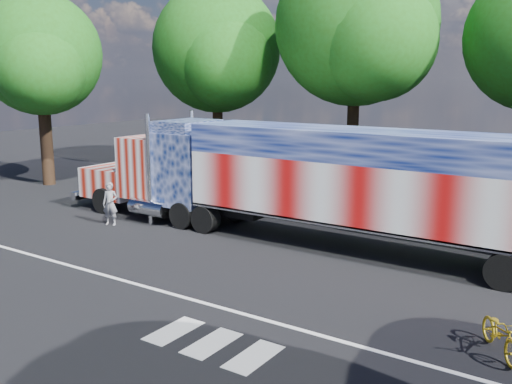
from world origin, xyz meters
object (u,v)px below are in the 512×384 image
Objects in this scene: tree_n_mid at (358,25)px; tree_nw_a at (218,49)px; woman at (110,204)px; tree_w_a at (41,55)px; semi_truck at (307,179)px; coach_bus at (279,163)px; bicycle at (500,334)px.

tree_n_mid is 10.17m from tree_nw_a.
woman is 12.77m from tree_w_a.
semi_truck is 2.03× the size of tree_w_a.
tree_w_a is (-13.25, -4.07, 5.49)m from coach_bus.
tree_n_mid is 1.12× the size of tree_nw_a.
tree_n_mid reaches higher than tree_w_a.
semi_truck is at bearing -42.51° from tree_nw_a.
tree_w_a is at bearing 135.09° from woman.
coach_bus is 0.91× the size of tree_n_mid.
bicycle is (16.18, -3.07, -0.43)m from woman.
tree_nw_a is at bearing 106.15° from bicycle.
tree_n_mid is (-12.15, 18.78, 8.65)m from bicycle.
tree_w_a reaches higher than woman.
tree_nw_a is at bearing -178.60° from tree_n_mid.
tree_w_a reaches higher than coach_bus.
coach_bus is 17.46m from bicycle.
bicycle is at bearing -34.38° from semi_truck.
tree_w_a reaches higher than semi_truck.
woman is 0.13× the size of tree_n_mid.
semi_truck reaches higher than bicycle.
semi_truck is 15.40m from tree_n_mid.
bicycle is 0.15× the size of tree_nw_a.
tree_n_mid is at bearing 88.83° from bicycle.
woman is at bearing -68.54° from tree_nw_a.
bicycle is (8.09, -5.53, -1.93)m from semi_truck.
woman is 16.48m from bicycle.
tree_n_mid reaches higher than semi_truck.
tree_n_mid is (-4.07, 13.24, 6.72)m from semi_truck.
woman is 18.08m from tree_nw_a.
tree_nw_a reaches higher than tree_w_a.
tree_nw_a reaches higher than woman.
tree_w_a is 11.78m from tree_nw_a.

